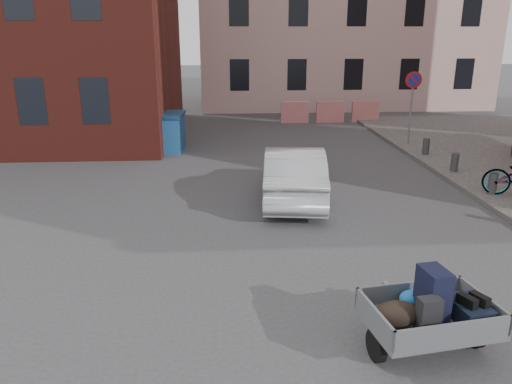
{
  "coord_description": "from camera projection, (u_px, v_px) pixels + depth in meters",
  "views": [
    {
      "loc": [
        -0.91,
        -8.46,
        4.09
      ],
      "look_at": [
        -0.28,
        0.87,
        1.1
      ],
      "focal_mm": 35.0,
      "sensor_mm": 36.0,
      "label": 1
    }
  ],
  "objects": [
    {
      "name": "barriers",
      "position": [
        330.0,
        112.0,
        23.71
      ],
      "size": [
        4.7,
        0.18,
        1.0
      ],
      "color": "red",
      "rests_on": "ground"
    },
    {
      "name": "ground",
      "position": [
        274.0,
        262.0,
        9.34
      ],
      "size": [
        120.0,
        120.0,
        0.0
      ],
      "primitive_type": "plane",
      "color": "#38383A",
      "rests_on": "ground"
    },
    {
      "name": "trailer",
      "position": [
        429.0,
        313.0,
        6.5
      ],
      "size": [
        1.75,
        1.91,
        1.2
      ],
      "rotation": [
        0.0,
        0.0,
        0.16
      ],
      "color": "black",
      "rests_on": "ground"
    },
    {
      "name": "no_parking_sign",
      "position": [
        413.0,
        93.0,
        18.12
      ],
      "size": [
        0.6,
        0.09,
        2.65
      ],
      "color": "gray",
      "rests_on": "sidewalk"
    },
    {
      "name": "bollards",
      "position": [
        493.0,
        183.0,
        12.83
      ],
      "size": [
        0.22,
        9.02,
        0.55
      ],
      "color": "#3A3A3D",
      "rests_on": "sidewalk"
    },
    {
      "name": "silver_car",
      "position": [
        294.0,
        173.0,
        12.67
      ],
      "size": [
        1.92,
        4.33,
        1.38
      ],
      "primitive_type": "imported",
      "rotation": [
        0.0,
        0.0,
        3.03
      ],
      "color": "#A1A4A8",
      "rests_on": "ground"
    },
    {
      "name": "dumpster",
      "position": [
        139.0,
        132.0,
        18.0
      ],
      "size": [
        3.33,
        1.85,
        1.36
      ],
      "rotation": [
        0.0,
        0.0,
        -0.05
      ],
      "color": "#1E5390",
      "rests_on": "ground"
    }
  ]
}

